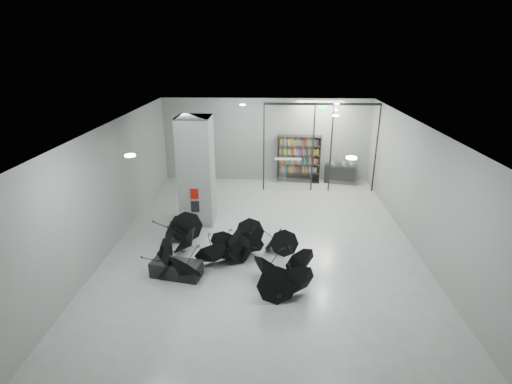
{
  "coord_description": "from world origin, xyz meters",
  "views": [
    {
      "loc": [
        0.19,
        -11.37,
        6.32
      ],
      "look_at": [
        -0.3,
        1.5,
        1.4
      ],
      "focal_mm": 27.07,
      "sensor_mm": 36.0,
      "label": 1
    }
  ],
  "objects_px": {
    "shop_counter": "(340,174)",
    "column": "(197,171)",
    "bookshelf": "(299,159)",
    "bench": "(176,269)",
    "umbrella_cluster": "(226,254)"
  },
  "relations": [
    {
      "from": "column",
      "to": "umbrella_cluster",
      "type": "height_order",
      "value": "column"
    },
    {
      "from": "bookshelf",
      "to": "umbrella_cluster",
      "type": "bearing_deg",
      "value": -101.17
    },
    {
      "from": "umbrella_cluster",
      "to": "bookshelf",
      "type": "bearing_deg",
      "value": 70.82
    },
    {
      "from": "bench",
      "to": "bookshelf",
      "type": "distance_m",
      "value": 9.52
    },
    {
      "from": "bench",
      "to": "umbrella_cluster",
      "type": "height_order",
      "value": "umbrella_cluster"
    },
    {
      "from": "bench",
      "to": "shop_counter",
      "type": "relative_size",
      "value": 0.95
    },
    {
      "from": "shop_counter",
      "to": "column",
      "type": "bearing_deg",
      "value": -128.53
    },
    {
      "from": "bookshelf",
      "to": "umbrella_cluster",
      "type": "relative_size",
      "value": 0.42
    },
    {
      "from": "bench",
      "to": "umbrella_cluster",
      "type": "distance_m",
      "value": 1.58
    },
    {
      "from": "column",
      "to": "umbrella_cluster",
      "type": "relative_size",
      "value": 0.73
    },
    {
      "from": "column",
      "to": "bench",
      "type": "bearing_deg",
      "value": -89.86
    },
    {
      "from": "bench",
      "to": "umbrella_cluster",
      "type": "bearing_deg",
      "value": 41.0
    },
    {
      "from": "column",
      "to": "bench",
      "type": "xyz_separation_m",
      "value": [
        0.01,
        -3.8,
        -1.77
      ]
    },
    {
      "from": "bookshelf",
      "to": "shop_counter",
      "type": "distance_m",
      "value": 2.15
    },
    {
      "from": "column",
      "to": "bookshelf",
      "type": "xyz_separation_m",
      "value": [
        4.09,
        4.75,
        -0.86
      ]
    }
  ]
}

